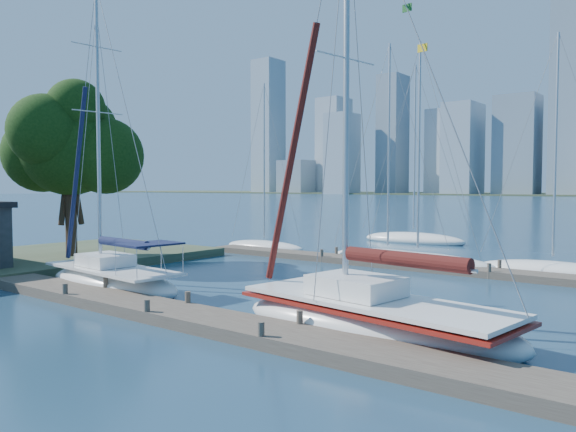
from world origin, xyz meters
The scene contains 12 objects.
ground centered at (0.00, 0.00, 0.00)m, with size 700.00×700.00×0.00m, color #18364D.
near_dock centered at (0.00, 0.00, 0.20)m, with size 26.00×2.00×0.40m, color #453B32.
far_dock centered at (2.00, 16.00, 0.18)m, with size 30.00×1.80×0.36m, color #453B32.
shore centered at (-17.00, 3.00, 0.25)m, with size 12.00×22.00×0.50m, color #38472D.
tree centered at (-15.07, 5.43, 7.10)m, with size 8.02×7.31×10.57m.
sailboat_navy centered at (-6.30, 2.10, 1.14)m, with size 8.47×3.39×14.14m.
sailboat_maroon centered at (6.62, 2.47, 1.13)m, with size 9.82×4.37×15.36m.
bg_boat_0 centered at (-11.21, 18.34, 0.23)m, with size 7.05×2.47×12.24m.
bg_boat_1 centered at (-0.83, 17.58, 0.27)m, with size 7.64×2.36×13.36m.
bg_boat_2 centered at (1.32, 17.11, 0.27)m, with size 9.26×5.70×13.05m.
bg_boat_3 centered at (8.25, 18.15, 0.26)m, with size 7.93×3.09×12.61m.
bg_boat_6 centered at (-4.81, 29.58, 0.29)m, with size 9.02×4.24×14.70m.
Camera 1 is at (15.05, -12.58, 4.55)m, focal length 35.00 mm.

